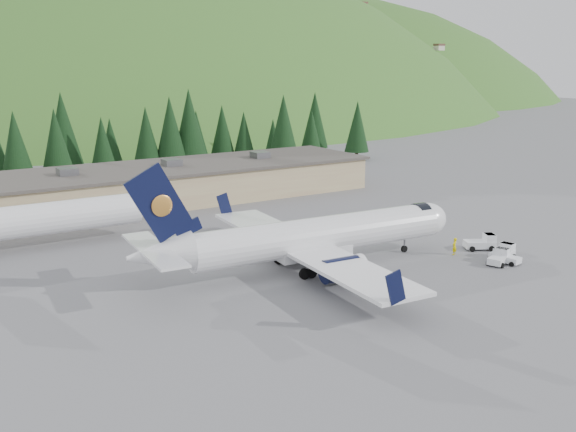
# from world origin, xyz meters

# --- Properties ---
(ground) EXTENTS (600.00, 600.00, 0.00)m
(ground) POSITION_xyz_m (0.00, 0.00, 0.00)
(ground) COLOR slate
(airliner) EXTENTS (35.32, 33.14, 11.72)m
(airliner) POSITION_xyz_m (-1.03, 0.07, 3.12)
(airliner) COLOR white
(airliner) RESTS_ON ground
(second_airliner) EXTENTS (27.50, 11.00, 10.05)m
(second_airliner) POSITION_xyz_m (-24.92, 22.00, 3.32)
(second_airliner) COLOR white
(second_airliner) RESTS_ON ground
(baggage_tug_a) EXTENTS (3.24, 2.31, 1.60)m
(baggage_tug_a) POSITION_xyz_m (17.54, -8.15, 0.71)
(baggage_tug_a) COLOR silver
(baggage_tug_a) RESTS_ON ground
(baggage_tug_b) EXTENTS (3.62, 3.05, 1.73)m
(baggage_tug_b) POSITION_xyz_m (18.52, -4.48, 0.77)
(baggage_tug_b) COLOR silver
(baggage_tug_b) RESTS_ON ground
(baggage_tug_c) EXTENTS (2.01, 2.83, 1.39)m
(baggage_tug_c) POSITION_xyz_m (16.68, -9.03, 0.62)
(baggage_tug_c) COLOR silver
(baggage_tug_c) RESTS_ON ground
(terminal_building) EXTENTS (71.00, 17.00, 6.10)m
(terminal_building) POSITION_xyz_m (-5.01, 38.00, 2.62)
(terminal_building) COLOR tan
(terminal_building) RESTS_ON ground
(baggage_tug_d) EXTENTS (3.12, 2.41, 1.50)m
(baggage_tug_d) POSITION_xyz_m (15.95, -8.99, 0.67)
(baggage_tug_d) COLOR silver
(baggage_tug_d) RESTS_ON ground
(ramp_worker) EXTENTS (0.78, 0.65, 1.85)m
(ramp_worker) POSITION_xyz_m (14.43, -4.27, 0.92)
(ramp_worker) COLOR #E3CC00
(ramp_worker) RESTS_ON ground
(tree_line) EXTENTS (113.17, 17.28, 14.09)m
(tree_line) POSITION_xyz_m (-4.25, 61.16, 7.20)
(tree_line) COLOR black
(tree_line) RESTS_ON ground
(hills) EXTENTS (614.00, 330.00, 300.00)m
(hills) POSITION_xyz_m (53.34, 207.38, -82.80)
(hills) COLOR #32551E
(hills) RESTS_ON ground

